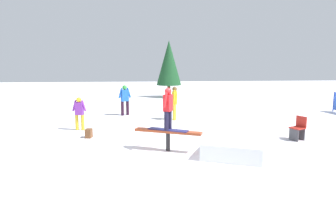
{
  "coord_description": "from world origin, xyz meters",
  "views": [
    {
      "loc": [
        0.81,
        10.34,
        3.04
      ],
      "look_at": [
        0.0,
        0.0,
        1.28
      ],
      "focal_mm": 35.0,
      "sensor_mm": 36.0,
      "label": 1
    }
  ],
  "objects_px": {
    "bystander_yellow": "(175,101)",
    "bystander_purple": "(79,112)",
    "folding_chair": "(298,129)",
    "main_rider_on_rail": "(168,109)",
    "loose_snowboard_white": "(47,162)",
    "rail_feature": "(168,133)",
    "bystander_blue": "(125,98)",
    "backpack_on_snow": "(89,133)",
    "pine_tree_far": "(169,63)"
  },
  "relations": [
    {
      "from": "bystander_yellow",
      "to": "bystander_purple",
      "type": "relative_size",
      "value": 1.17
    },
    {
      "from": "bystander_yellow",
      "to": "folding_chair",
      "type": "bearing_deg",
      "value": -126.95
    },
    {
      "from": "main_rider_on_rail",
      "to": "loose_snowboard_white",
      "type": "relative_size",
      "value": 0.92
    },
    {
      "from": "rail_feature",
      "to": "main_rider_on_rail",
      "type": "bearing_deg",
      "value": 0.0
    },
    {
      "from": "loose_snowboard_white",
      "to": "bystander_yellow",
      "type": "bearing_deg",
      "value": 64.22
    },
    {
      "from": "main_rider_on_rail",
      "to": "bystander_yellow",
      "type": "bearing_deg",
      "value": -70.97
    },
    {
      "from": "loose_snowboard_white",
      "to": "rail_feature",
      "type": "bearing_deg",
      "value": 23.65
    },
    {
      "from": "main_rider_on_rail",
      "to": "bystander_yellow",
      "type": "xyz_separation_m",
      "value": [
        -0.73,
        -5.29,
        -0.46
      ]
    },
    {
      "from": "bystander_blue",
      "to": "backpack_on_snow",
      "type": "distance_m",
      "value": 4.96
    },
    {
      "from": "bystander_yellow",
      "to": "loose_snowboard_white",
      "type": "height_order",
      "value": "bystander_yellow"
    },
    {
      "from": "bystander_blue",
      "to": "loose_snowboard_white",
      "type": "bearing_deg",
      "value": -128.6
    },
    {
      "from": "rail_feature",
      "to": "loose_snowboard_white",
      "type": "height_order",
      "value": "rail_feature"
    },
    {
      "from": "loose_snowboard_white",
      "to": "backpack_on_snow",
      "type": "height_order",
      "value": "backpack_on_snow"
    },
    {
      "from": "bystander_purple",
      "to": "rail_feature",
      "type": "bearing_deg",
      "value": -33.34
    },
    {
      "from": "backpack_on_snow",
      "to": "bystander_purple",
      "type": "bearing_deg",
      "value": 31.31
    },
    {
      "from": "loose_snowboard_white",
      "to": "backpack_on_snow",
      "type": "xyz_separation_m",
      "value": [
        -0.73,
        -2.9,
        0.16
      ]
    },
    {
      "from": "folding_chair",
      "to": "backpack_on_snow",
      "type": "height_order",
      "value": "folding_chair"
    },
    {
      "from": "main_rider_on_rail",
      "to": "bystander_yellow",
      "type": "distance_m",
      "value": 5.36
    },
    {
      "from": "main_rider_on_rail",
      "to": "bystander_blue",
      "type": "bearing_deg",
      "value": -48.59
    },
    {
      "from": "bystander_blue",
      "to": "loose_snowboard_white",
      "type": "xyz_separation_m",
      "value": [
        1.86,
        7.67,
        -0.87
      ]
    },
    {
      "from": "rail_feature",
      "to": "loose_snowboard_white",
      "type": "xyz_separation_m",
      "value": [
        3.6,
        0.94,
        -0.57
      ]
    },
    {
      "from": "folding_chair",
      "to": "bystander_purple",
      "type": "bearing_deg",
      "value": -132.12
    },
    {
      "from": "bystander_yellow",
      "to": "pine_tree_far",
      "type": "relative_size",
      "value": 0.38
    },
    {
      "from": "rail_feature",
      "to": "folding_chair",
      "type": "xyz_separation_m",
      "value": [
        -4.89,
        -1.01,
        -0.16
      ]
    },
    {
      "from": "bystander_purple",
      "to": "pine_tree_far",
      "type": "bearing_deg",
      "value": 77.68
    },
    {
      "from": "main_rider_on_rail",
      "to": "loose_snowboard_white",
      "type": "distance_m",
      "value": 3.96
    },
    {
      "from": "bystander_yellow",
      "to": "backpack_on_snow",
      "type": "relative_size",
      "value": 4.78
    },
    {
      "from": "bystander_blue",
      "to": "backpack_on_snow",
      "type": "relative_size",
      "value": 4.65
    },
    {
      "from": "bystander_blue",
      "to": "bystander_purple",
      "type": "bearing_deg",
      "value": -141.46
    },
    {
      "from": "rail_feature",
      "to": "loose_snowboard_white",
      "type": "bearing_deg",
      "value": 37.79
    },
    {
      "from": "bystander_purple",
      "to": "bystander_blue",
      "type": "relative_size",
      "value": 0.88
    },
    {
      "from": "bystander_purple",
      "to": "pine_tree_far",
      "type": "distance_m",
      "value": 12.02
    },
    {
      "from": "bystander_blue",
      "to": "folding_chair",
      "type": "height_order",
      "value": "bystander_blue"
    },
    {
      "from": "bystander_blue",
      "to": "folding_chair",
      "type": "relative_size",
      "value": 1.8
    },
    {
      "from": "rail_feature",
      "to": "bystander_purple",
      "type": "bearing_deg",
      "value": -20.74
    },
    {
      "from": "bystander_purple",
      "to": "loose_snowboard_white",
      "type": "xyz_separation_m",
      "value": [
        0.16,
        4.25,
        -0.76
      ]
    },
    {
      "from": "loose_snowboard_white",
      "to": "main_rider_on_rail",
      "type": "bearing_deg",
      "value": 23.65
    },
    {
      "from": "rail_feature",
      "to": "bystander_yellow",
      "type": "relative_size",
      "value": 1.34
    },
    {
      "from": "folding_chair",
      "to": "bystander_yellow",
      "type": "bearing_deg",
      "value": -162.51
    },
    {
      "from": "loose_snowboard_white",
      "to": "backpack_on_snow",
      "type": "distance_m",
      "value": 2.99
    },
    {
      "from": "main_rider_on_rail",
      "to": "bystander_purple",
      "type": "bearing_deg",
      "value": -17.0
    },
    {
      "from": "rail_feature",
      "to": "pine_tree_far",
      "type": "distance_m",
      "value": 14.45
    },
    {
      "from": "backpack_on_snow",
      "to": "pine_tree_far",
      "type": "xyz_separation_m",
      "value": [
        -4.05,
        -12.3,
        2.41
      ]
    },
    {
      "from": "main_rider_on_rail",
      "to": "loose_snowboard_white",
      "type": "height_order",
      "value": "main_rider_on_rail"
    },
    {
      "from": "rail_feature",
      "to": "backpack_on_snow",
      "type": "relative_size",
      "value": 6.39
    },
    {
      "from": "rail_feature",
      "to": "bystander_purple",
      "type": "xyz_separation_m",
      "value": [
        3.44,
        -3.32,
        0.2
      ]
    },
    {
      "from": "folding_chair",
      "to": "loose_snowboard_white",
      "type": "bearing_deg",
      "value": -103.73
    },
    {
      "from": "loose_snowboard_white",
      "to": "bystander_blue",
      "type": "bearing_deg",
      "value": 85.39
    },
    {
      "from": "bystander_purple",
      "to": "bystander_blue",
      "type": "height_order",
      "value": "bystander_blue"
    },
    {
      "from": "rail_feature",
      "to": "folding_chair",
      "type": "distance_m",
      "value": 5.0
    }
  ]
}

